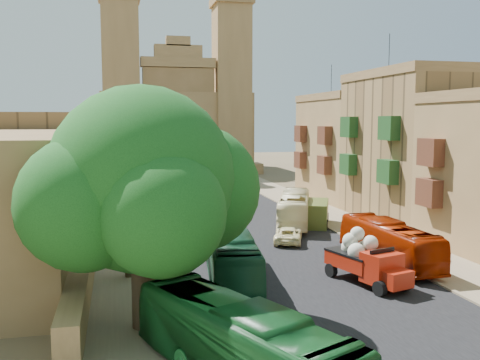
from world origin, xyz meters
name	(u,v)px	position (x,y,z in m)	size (l,w,h in m)	color
ground	(381,343)	(0.00, 0.00, 0.00)	(260.00, 260.00, 0.00)	brown
road_surface	(231,217)	(0.00, 30.00, 0.01)	(14.00, 140.00, 0.01)	black
sidewalk_east	(323,213)	(9.50, 30.00, 0.01)	(5.00, 140.00, 0.01)	#7E6C53
sidewalk_west	(130,221)	(-9.50, 30.00, 0.01)	(5.00, 140.00, 0.01)	#7E6C53
kerb_east	(300,213)	(7.00, 30.00, 0.06)	(0.25, 140.00, 0.12)	#7E6C53
kerb_west	(157,219)	(-7.00, 30.00, 0.06)	(0.25, 140.00, 0.12)	#7E6C53
townhouse_c	(411,146)	(15.95, 25.00, 6.91)	(9.00, 14.00, 17.40)	olive
townhouse_d	(347,146)	(15.95, 39.00, 6.16)	(9.00, 14.00, 15.90)	olive
west_wall	(91,236)	(-12.50, 20.00, 0.90)	(1.00, 40.00, 1.80)	olive
west_building_low	(1,197)	(-18.00, 18.00, 4.20)	(10.00, 28.00, 8.40)	brown
west_building_mid	(49,158)	(-18.00, 44.00, 5.00)	(10.00, 22.00, 10.00)	olive
church	(175,119)	(0.00, 78.61, 9.52)	(28.00, 22.50, 36.30)	olive
ficus_tree	(144,186)	(-9.40, 4.01, 6.37)	(10.78, 9.91, 10.78)	#3C2D1E
street_tree_a	(128,226)	(-10.00, 12.00, 3.05)	(2.97, 2.97, 4.56)	#3C2D1E
street_tree_b	(124,190)	(-10.00, 24.00, 3.67)	(3.56, 3.56, 5.48)	#3C2D1E
street_tree_c	(123,182)	(-10.00, 36.00, 2.99)	(2.91, 2.91, 4.47)	#3C2D1E
street_tree_d	(121,171)	(-10.00, 48.00, 2.93)	(2.85, 2.85, 4.38)	#3C2D1E
red_truck	(367,260)	(3.10, 7.62, 1.38)	(3.41, 5.68, 3.14)	#A31D0C
olive_pickup	(315,214)	(6.40, 24.34, 1.03)	(4.09, 5.57, 2.11)	#485821
bus_green_south	(241,345)	(-6.50, -2.17, 1.47)	(2.47, 10.56, 2.94)	#155723
bus_green_north	(231,256)	(-4.31, 9.73, 1.48)	(2.48, 10.62, 2.96)	#195130
bus_red_east	(389,242)	(6.50, 11.36, 1.36)	(2.29, 9.77, 2.72)	#8D1C01
bus_cream_east	(294,209)	(4.65, 24.80, 1.46)	(2.45, 10.46, 2.91)	#F5E6B1
car_blue_a	(219,253)	(-4.16, 14.11, 0.61)	(1.44, 3.57, 1.22)	#3C5EB2
car_white_a	(202,222)	(-3.61, 24.59, 0.64)	(1.35, 3.86, 1.27)	white
car_cream	(288,235)	(2.00, 18.44, 0.60)	(2.00, 4.33, 1.20)	#F9EDB3
car_dkblue	(190,192)	(-2.10, 43.82, 0.60)	(1.68, 4.14, 1.20)	#1A1752
car_white_b	(233,194)	(2.66, 41.40, 0.60)	(1.42, 3.53, 1.20)	silver
car_blue_b	(179,178)	(-1.52, 59.91, 0.59)	(1.24, 3.56, 1.17)	#2D6196
pedestrian_c	(430,246)	(9.80, 11.76, 0.83)	(0.97, 0.40, 1.65)	#3C3C3F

